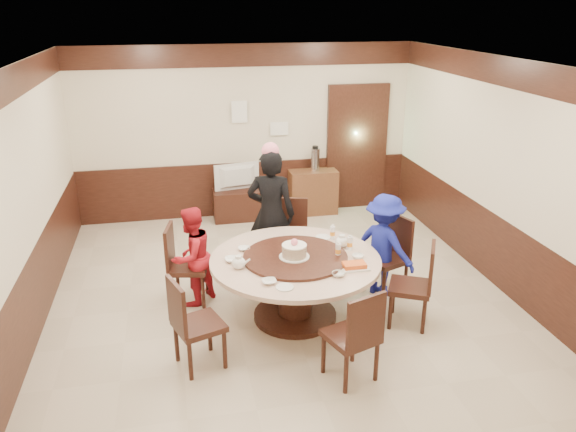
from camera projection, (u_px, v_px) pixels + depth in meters
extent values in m
plane|color=#C1B19A|center=(281.00, 296.00, 6.94)|extent=(6.00, 6.00, 0.00)
plane|color=silver|center=(280.00, 62.00, 5.94)|extent=(6.00, 6.00, 0.00)
cube|color=beige|center=(246.00, 133.00, 9.18)|extent=(5.50, 0.04, 2.80)
cube|color=beige|center=(367.00, 326.00, 3.69)|extent=(5.50, 0.04, 2.80)
cube|color=beige|center=(25.00, 204.00, 5.92)|extent=(0.04, 6.00, 2.80)
cube|color=beige|center=(498.00, 174.00, 6.96)|extent=(0.04, 6.00, 2.80)
cube|color=black|center=(281.00, 263.00, 6.77)|extent=(5.50, 6.00, 0.90)
cube|color=black|center=(280.00, 79.00, 6.00)|extent=(5.50, 6.00, 0.35)
cube|color=black|center=(357.00, 148.00, 9.62)|extent=(1.05, 0.08, 2.18)
cube|color=#92E19F|center=(356.00, 148.00, 9.64)|extent=(0.88, 0.02, 2.05)
cylinder|color=black|center=(295.00, 315.00, 6.45)|extent=(0.95, 0.95, 0.06)
cylinder|color=black|center=(295.00, 290.00, 6.34)|extent=(0.38, 0.38, 0.65)
cylinder|color=#C4A28E|center=(295.00, 260.00, 6.21)|extent=(1.89, 1.89, 0.05)
cylinder|color=black|center=(295.00, 257.00, 6.19)|extent=(1.16, 1.16, 0.03)
cube|color=black|center=(386.00, 259.00, 6.87)|extent=(0.57, 0.57, 0.06)
cube|color=black|center=(400.00, 235.00, 6.88)|extent=(0.19, 0.40, 0.50)
cube|color=black|center=(385.00, 277.00, 6.96)|extent=(0.36, 0.36, 0.42)
cube|color=black|center=(291.00, 240.00, 7.42)|extent=(0.55, 0.55, 0.06)
cube|color=black|center=(292.00, 215.00, 7.52)|extent=(0.41, 0.16, 0.50)
cube|color=black|center=(291.00, 257.00, 7.51)|extent=(0.36, 0.36, 0.42)
cube|color=black|center=(189.00, 267.00, 6.67)|extent=(0.51, 0.51, 0.06)
cube|color=black|center=(169.00, 246.00, 6.57)|extent=(0.12, 0.42, 0.50)
cube|color=black|center=(190.00, 285.00, 6.75)|extent=(0.36, 0.36, 0.42)
cube|color=black|center=(199.00, 325.00, 5.47)|extent=(0.56, 0.56, 0.06)
cube|color=black|center=(177.00, 307.00, 5.27)|extent=(0.18, 0.41, 0.50)
cube|color=black|center=(200.00, 346.00, 5.55)|extent=(0.36, 0.36, 0.42)
cube|color=black|center=(351.00, 336.00, 5.29)|extent=(0.56, 0.56, 0.06)
cube|color=black|center=(366.00, 322.00, 5.02)|extent=(0.41, 0.18, 0.50)
cube|color=black|center=(350.00, 358.00, 5.37)|extent=(0.36, 0.36, 0.42)
cube|color=black|center=(410.00, 287.00, 6.20)|extent=(0.59, 0.59, 0.06)
cube|color=black|center=(431.00, 267.00, 6.05)|extent=(0.23, 0.39, 0.50)
cube|color=black|center=(408.00, 306.00, 6.28)|extent=(0.36, 0.36, 0.42)
imported|color=black|center=(271.00, 214.00, 7.21)|extent=(0.72, 0.59, 1.70)
imported|color=red|center=(192.00, 256.00, 6.59)|extent=(0.74, 0.74, 1.21)
imported|color=navy|center=(384.00, 245.00, 6.78)|extent=(0.86, 0.96, 1.29)
cylinder|color=white|center=(294.00, 257.00, 6.15)|extent=(0.33, 0.33, 0.01)
cylinder|color=tan|center=(294.00, 251.00, 6.13)|extent=(0.27, 0.27, 0.12)
cylinder|color=white|center=(294.00, 245.00, 6.10)|extent=(0.27, 0.27, 0.01)
sphere|color=pink|center=(294.00, 242.00, 6.09)|extent=(0.08, 0.08, 0.08)
ellipsoid|color=white|center=(239.00, 263.00, 5.94)|extent=(0.17, 0.15, 0.13)
ellipsoid|color=white|center=(342.00, 242.00, 6.47)|extent=(0.17, 0.15, 0.13)
imported|color=white|center=(244.00, 249.00, 6.40)|extent=(0.14, 0.14, 0.03)
imported|color=white|center=(338.00, 274.00, 5.78)|extent=(0.14, 0.14, 0.04)
imported|color=white|center=(269.00, 282.00, 5.64)|extent=(0.15, 0.15, 0.04)
imported|color=white|center=(358.00, 257.00, 6.19)|extent=(0.13, 0.13, 0.04)
imported|color=white|center=(232.00, 260.00, 6.12)|extent=(0.17, 0.17, 0.04)
cylinder|color=white|center=(285.00, 287.00, 5.55)|extent=(0.18, 0.18, 0.01)
cylinder|color=white|center=(323.00, 237.00, 6.74)|extent=(0.18, 0.18, 0.01)
cube|color=white|center=(354.00, 268.00, 5.96)|extent=(0.30, 0.20, 0.02)
cube|color=#D45018|center=(354.00, 265.00, 5.95)|extent=(0.24, 0.15, 0.04)
cylinder|color=white|center=(338.00, 250.00, 6.20)|extent=(0.06, 0.06, 0.16)
cylinder|color=white|center=(350.00, 244.00, 6.37)|extent=(0.06, 0.06, 0.16)
cylinder|color=white|center=(332.00, 233.00, 6.67)|extent=(0.06, 0.06, 0.16)
cube|color=black|center=(239.00, 204.00, 9.33)|extent=(0.85, 0.45, 0.50)
imported|color=gray|center=(238.00, 177.00, 9.16)|extent=(0.76, 0.24, 0.44)
cube|color=brown|center=(313.00, 192.00, 9.55)|extent=(0.80, 0.40, 0.75)
cylinder|color=silver|center=(315.00, 160.00, 9.36)|extent=(0.15, 0.15, 0.38)
cube|color=white|center=(239.00, 112.00, 9.00)|extent=(0.25, 0.00, 0.35)
cube|color=white|center=(279.00, 129.00, 9.23)|extent=(0.30, 0.00, 0.22)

